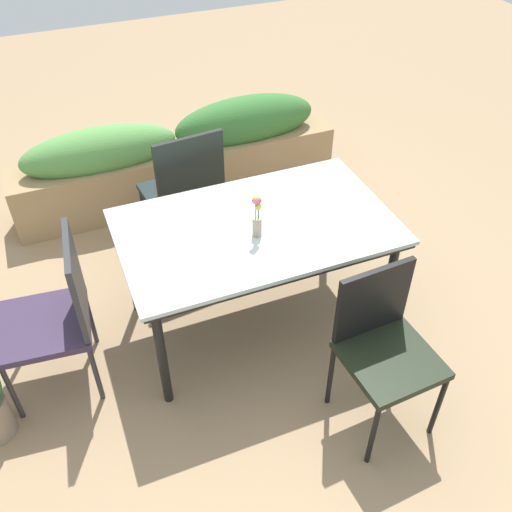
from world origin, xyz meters
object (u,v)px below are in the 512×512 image
at_px(chair_far_side, 185,189).
at_px(chair_end_left, 57,311).
at_px(planter_box, 179,158).
at_px(flower_vase, 257,217).
at_px(dining_table, 256,234).
at_px(chair_near_right, 383,342).

bearing_deg(chair_far_side, chair_end_left, -144.56).
xyz_separation_m(chair_end_left, planter_box, (1.09, 1.52, -0.16)).
height_order(flower_vase, planter_box, flower_vase).
xyz_separation_m(dining_table, planter_box, (-0.04, 1.51, -0.34)).
relative_size(chair_near_right, flower_vase, 3.42).
relative_size(dining_table, flower_vase, 5.73).
bearing_deg(chair_near_right, flower_vase, -67.13).
height_order(chair_far_side, planter_box, chair_far_side).
relative_size(dining_table, chair_near_right, 1.67).
bearing_deg(flower_vase, planter_box, 90.48).
bearing_deg(dining_table, flower_vase, -108.21).
distance_m(chair_far_side, planter_box, 0.72).
relative_size(chair_far_side, flower_vase, 3.70).
height_order(dining_table, chair_end_left, chair_end_left).
bearing_deg(chair_near_right, chair_far_side, -75.84).
xyz_separation_m(chair_end_left, chair_near_right, (1.47, -0.83, 0.01)).
relative_size(chair_far_side, chair_near_right, 1.08).
relative_size(dining_table, planter_box, 0.60).
bearing_deg(dining_table, chair_end_left, -179.57).
bearing_deg(flower_vase, chair_end_left, 175.73).
distance_m(chair_end_left, flower_vase, 1.16).
height_order(chair_end_left, flower_vase, flower_vase).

